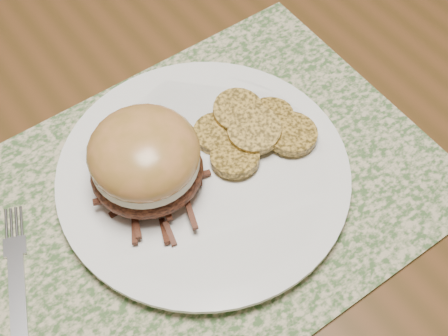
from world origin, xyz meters
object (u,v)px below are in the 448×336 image
(pork_sandwich, at_px, (145,160))
(fork, at_px, (17,291))
(dining_table, at_px, (130,205))
(dinner_plate, at_px, (204,175))

(pork_sandwich, bearing_deg, fork, -150.29)
(dining_table, xyz_separation_m, fork, (-0.14, -0.07, 0.09))
(dining_table, height_order, fork, fork)
(dining_table, distance_m, dinner_plate, 0.13)
(fork, bearing_deg, dining_table, 48.05)
(pork_sandwich, relative_size, fork, 0.81)
(dining_table, xyz_separation_m, dinner_plate, (0.06, -0.07, 0.09))
(dining_table, height_order, dinner_plate, dinner_plate)
(pork_sandwich, bearing_deg, dining_table, 120.99)
(dinner_plate, bearing_deg, fork, -179.67)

